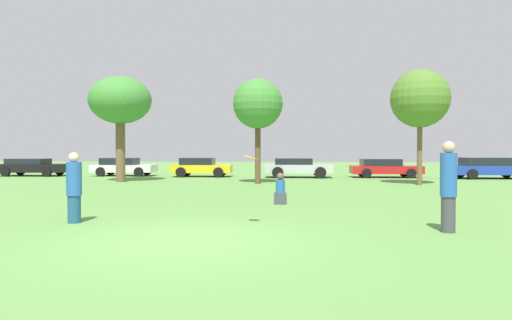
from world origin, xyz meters
TOP-DOWN VIEW (x-y plane):
  - ground_plane at (0.00, 0.00)m, footprint 120.00×120.00m
  - person_thrower at (-3.12, 1.93)m, footprint 0.35×0.35m
  - person_catcher at (5.37, 1.46)m, footprint 0.34×0.34m
  - frisbee at (1.13, 1.82)m, footprint 0.29×0.30m
  - bystander_sitting at (1.62, 6.25)m, footprint 0.40×0.33m
  - tree_0 at (-7.53, 15.86)m, footprint 3.38×3.38m
  - tree_1 at (0.08, 15.18)m, footprint 2.58×2.58m
  - tree_2 at (8.17, 15.05)m, footprint 2.89×2.89m
  - parked_car_black at (-15.71, 20.94)m, footprint 4.57×2.12m
  - parked_car_white at (-9.66, 21.61)m, footprint 4.19×2.12m
  - parked_car_yellow at (-4.22, 21.15)m, footprint 3.94×2.10m
  - parked_car_silver at (2.08, 20.86)m, footprint 4.29×2.18m
  - parked_car_red at (7.60, 21.45)m, footprint 4.45×2.03m
  - parked_car_blue at (13.70, 20.79)m, footprint 4.65×2.23m

SIDE VIEW (x-z plane):
  - ground_plane at x=0.00m, z-range 0.00..0.00m
  - bystander_sitting at x=1.62m, z-range -0.08..0.93m
  - parked_car_red at x=7.60m, z-range 0.03..1.21m
  - parked_car_black at x=-15.71m, z-range 0.04..1.21m
  - parked_car_white at x=-9.66m, z-range 0.03..1.25m
  - parked_car_yellow at x=-4.22m, z-range 0.03..1.27m
  - parked_car_blue at x=13.70m, z-range 0.03..1.31m
  - parked_car_silver at x=2.08m, z-range 0.06..1.28m
  - person_thrower at x=-3.12m, z-range 0.00..1.69m
  - person_catcher at x=5.37m, z-range 0.02..1.95m
  - frisbee at x=1.13m, z-range 1.53..1.63m
  - tree_1 at x=0.08m, z-range 1.38..6.80m
  - tree_2 at x=8.17m, z-range 1.40..7.15m
  - tree_0 at x=-7.53m, z-range 1.51..7.27m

